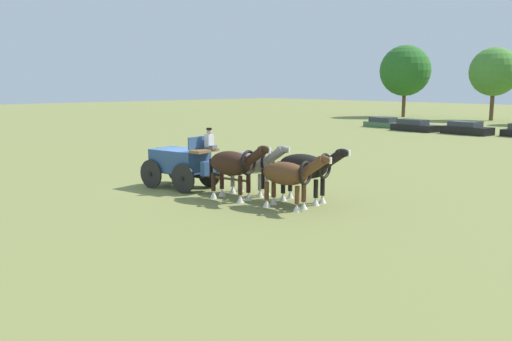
{
  "coord_description": "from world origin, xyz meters",
  "views": [
    {
      "loc": [
        19.93,
        -13.42,
        4.64
      ],
      "look_at": [
        4.21,
        0.81,
        1.2
      ],
      "focal_mm": 37.56,
      "sensor_mm": 36.0,
      "label": 1
    }
  ],
  "objects_px": {
    "draft_horse_rear_near": "(252,164)",
    "draft_horse_lead_near": "(306,168)",
    "draft_horse_rear_off": "(233,165)",
    "draft_horse_lead_off": "(289,175)",
    "parked_vehicle_a": "(384,123)",
    "show_wagon": "(182,162)",
    "parked_vehicle_b": "(414,126)",
    "parked_vehicle_c": "(466,129)"
  },
  "relations": [
    {
      "from": "draft_horse_rear_near",
      "to": "draft_horse_lead_off",
      "type": "relative_size",
      "value": 1.04
    },
    {
      "from": "draft_horse_rear_near",
      "to": "parked_vehicle_a",
      "type": "distance_m",
      "value": 38.16
    },
    {
      "from": "draft_horse_rear_off",
      "to": "parked_vehicle_c",
      "type": "xyz_separation_m",
      "value": [
        -7.36,
        34.33,
        -0.91
      ]
    },
    {
      "from": "draft_horse_lead_near",
      "to": "parked_vehicle_b",
      "type": "distance_m",
      "value": 35.22
    },
    {
      "from": "parked_vehicle_b",
      "to": "parked_vehicle_c",
      "type": "bearing_deg",
      "value": 6.02
    },
    {
      "from": "parked_vehicle_a",
      "to": "draft_horse_lead_near",
      "type": "bearing_deg",
      "value": -59.94
    },
    {
      "from": "draft_horse_lead_near",
      "to": "parked_vehicle_a",
      "type": "bearing_deg",
      "value": 120.06
    },
    {
      "from": "parked_vehicle_c",
      "to": "draft_horse_rear_off",
      "type": "bearing_deg",
      "value": -77.89
    },
    {
      "from": "draft_horse_lead_near",
      "to": "parked_vehicle_b",
      "type": "relative_size",
      "value": 0.67
    },
    {
      "from": "show_wagon",
      "to": "draft_horse_lead_near",
      "type": "xyz_separation_m",
      "value": [
        5.73,
        1.92,
        0.19
      ]
    },
    {
      "from": "draft_horse_rear_off",
      "to": "draft_horse_lead_off",
      "type": "height_order",
      "value": "draft_horse_rear_off"
    },
    {
      "from": "show_wagon",
      "to": "parked_vehicle_c",
      "type": "relative_size",
      "value": 1.21
    },
    {
      "from": "parked_vehicle_c",
      "to": "show_wagon",
      "type": "bearing_deg",
      "value": -83.54
    },
    {
      "from": "show_wagon",
      "to": "draft_horse_lead_off",
      "type": "xyz_separation_m",
      "value": [
        6.02,
        0.65,
        0.08
      ]
    },
    {
      "from": "show_wagon",
      "to": "parked_vehicle_b",
      "type": "bearing_deg",
      "value": 104.98
    },
    {
      "from": "draft_horse_rear_near",
      "to": "parked_vehicle_a",
      "type": "relative_size",
      "value": 0.67
    },
    {
      "from": "draft_horse_rear_near",
      "to": "draft_horse_lead_near",
      "type": "bearing_deg",
      "value": 12.38
    },
    {
      "from": "show_wagon",
      "to": "draft_horse_rear_near",
      "type": "distance_m",
      "value": 3.47
    },
    {
      "from": "draft_horse_rear_off",
      "to": "parked_vehicle_a",
      "type": "bearing_deg",
      "value": 115.88
    },
    {
      "from": "draft_horse_rear_near",
      "to": "draft_horse_rear_off",
      "type": "relative_size",
      "value": 1.03
    },
    {
      "from": "draft_horse_lead_near",
      "to": "parked_vehicle_b",
      "type": "bearing_deg",
      "value": 114.83
    },
    {
      "from": "draft_horse_lead_near",
      "to": "parked_vehicle_a",
      "type": "distance_m",
      "value": 38.87
    },
    {
      "from": "parked_vehicle_b",
      "to": "draft_horse_rear_near",
      "type": "bearing_deg",
      "value": -69.35
    },
    {
      "from": "show_wagon",
      "to": "parked_vehicle_c",
      "type": "xyz_separation_m",
      "value": [
        -3.9,
        34.41,
        -0.67
      ]
    },
    {
      "from": "show_wagon",
      "to": "draft_horse_rear_off",
      "type": "bearing_deg",
      "value": 1.47
    },
    {
      "from": "parked_vehicle_c",
      "to": "draft_horse_lead_off",
      "type": "bearing_deg",
      "value": -73.62
    },
    {
      "from": "show_wagon",
      "to": "draft_horse_rear_off",
      "type": "distance_m",
      "value": 3.47
    },
    {
      "from": "draft_horse_rear_near",
      "to": "draft_horse_lead_off",
      "type": "height_order",
      "value": "draft_horse_rear_near"
    },
    {
      "from": "show_wagon",
      "to": "parked_vehicle_b",
      "type": "distance_m",
      "value": 35.07
    },
    {
      "from": "show_wagon",
      "to": "parked_vehicle_a",
      "type": "relative_size",
      "value": 1.2
    },
    {
      "from": "draft_horse_lead_near",
      "to": "parked_vehicle_a",
      "type": "height_order",
      "value": "draft_horse_lead_near"
    },
    {
      "from": "show_wagon",
      "to": "parked_vehicle_c",
      "type": "bearing_deg",
      "value": 96.46
    },
    {
      "from": "draft_horse_rear_near",
      "to": "show_wagon",
      "type": "bearing_deg",
      "value": -156.93
    },
    {
      "from": "draft_horse_rear_near",
      "to": "parked_vehicle_b",
      "type": "relative_size",
      "value": 0.66
    },
    {
      "from": "draft_horse_rear_near",
      "to": "draft_horse_lead_near",
      "type": "relative_size",
      "value": 0.98
    },
    {
      "from": "show_wagon",
      "to": "parked_vehicle_b",
      "type": "height_order",
      "value": "show_wagon"
    },
    {
      "from": "draft_horse_lead_near",
      "to": "parked_vehicle_c",
      "type": "distance_m",
      "value": 33.9
    },
    {
      "from": "draft_horse_lead_near",
      "to": "parked_vehicle_c",
      "type": "bearing_deg",
      "value": 106.5
    },
    {
      "from": "draft_horse_rear_near",
      "to": "parked_vehicle_b",
      "type": "bearing_deg",
      "value": 110.65
    },
    {
      "from": "draft_horse_rear_off",
      "to": "parked_vehicle_b",
      "type": "bearing_deg",
      "value": 110.34
    },
    {
      "from": "draft_horse_lead_off",
      "to": "parked_vehicle_a",
      "type": "relative_size",
      "value": 0.64
    },
    {
      "from": "draft_horse_rear_off",
      "to": "draft_horse_lead_off",
      "type": "xyz_separation_m",
      "value": [
        2.56,
        0.56,
        -0.16
      ]
    }
  ]
}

